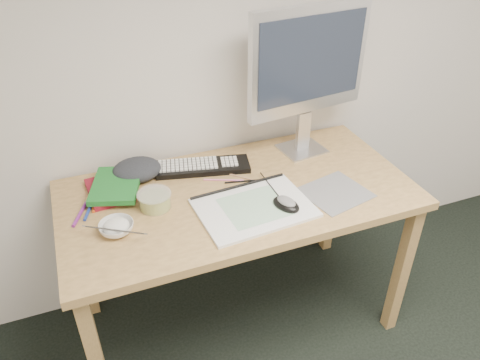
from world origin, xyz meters
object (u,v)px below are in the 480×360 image
object	(u,v)px
keyboard	(203,167)
rice_bowl	(117,228)
monitor	(309,65)
desk	(238,208)
sketchpad	(254,208)

from	to	relation	value
keyboard	rice_bowl	world-z (taller)	rice_bowl
monitor	desk	bearing A→B (deg)	-159.10
desk	sketchpad	world-z (taller)	sketchpad
keyboard	sketchpad	bearing A→B (deg)	-61.25
desk	sketchpad	xyz separation A→B (m)	(0.01, -0.13, 0.09)
keyboard	monitor	xyz separation A→B (m)	(0.47, -0.00, 0.39)
desk	rice_bowl	world-z (taller)	rice_bowl
keyboard	monitor	world-z (taller)	monitor
keyboard	rice_bowl	bearing A→B (deg)	-131.74
monitor	rice_bowl	distance (m)	1.00
desk	keyboard	bearing A→B (deg)	111.50
rice_bowl	sketchpad	bearing A→B (deg)	-5.97
sketchpad	desk	bearing A→B (deg)	91.92
desk	rice_bowl	xyz separation A→B (m)	(-0.49, -0.08, 0.10)
rice_bowl	monitor	bearing A→B (deg)	17.92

